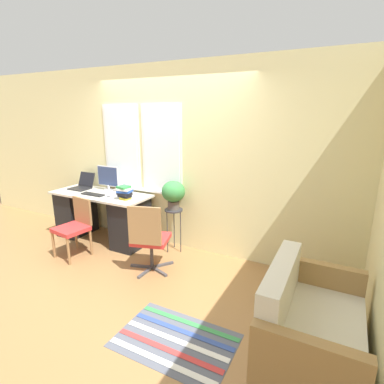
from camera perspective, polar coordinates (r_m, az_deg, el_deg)
ground_plane at (r=4.33m, az=-8.76°, el=-13.01°), size 14.00×14.00×0.00m
wall_back_with_window at (r=4.50m, az=-4.19°, el=6.40°), size 9.00×0.12×2.70m
desk at (r=5.06m, az=-16.77°, el=-4.28°), size 1.64×0.65×0.78m
laptop at (r=5.36m, az=-20.20°, el=1.23°), size 0.33×0.34×0.25m
monitor at (r=5.03m, az=-15.70°, el=2.61°), size 0.42×0.17×0.40m
keyboard at (r=4.89m, az=-18.36°, el=-0.43°), size 0.40×0.12×0.02m
mouse at (r=4.70m, az=-15.67°, el=-0.73°), size 0.04×0.07×0.03m
book_stack at (r=4.50m, az=-12.76°, el=-0.01°), size 0.22×0.19×0.20m
desk_chair_wooden at (r=4.62m, az=-21.49°, el=-5.98°), size 0.47×0.48×0.83m
office_chair_swivel at (r=3.89m, az=-8.17°, el=-8.60°), size 0.58×0.57×0.93m
couch_loveseat at (r=2.81m, az=21.18°, el=-23.80°), size 0.72×1.16×0.86m
plant_stand at (r=4.39m, az=-3.50°, el=-4.27°), size 0.26×0.26×0.65m
potted_plant at (r=4.30m, az=-3.57°, el=-0.13°), size 0.34×0.34×0.42m
floor_rug_striped at (r=3.06m, az=-3.16°, el=-26.37°), size 1.07×0.71×0.01m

